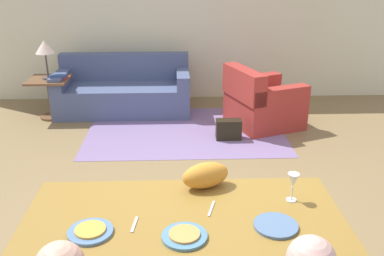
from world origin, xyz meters
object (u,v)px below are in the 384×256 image
(wine_glass, at_px, (293,182))
(armchair, at_px, (261,103))
(dining_table, at_px, (184,229))
(book_upper, at_px, (58,76))
(plate_near_child, at_px, (184,236))
(side_table, at_px, (50,92))
(couch, at_px, (124,91))
(table_lamp, at_px, (45,48))
(cat, at_px, (205,175))
(plate_near_man, at_px, (90,232))
(book_lower, at_px, (59,78))
(plate_near_woman, at_px, (276,226))
(handbag, at_px, (229,129))

(wine_glass, relative_size, armchair, 0.17)
(dining_table, xyz_separation_m, book_upper, (-1.69, 3.83, -0.07))
(dining_table, distance_m, plate_near_child, 0.20)
(side_table, bearing_deg, wine_glass, -55.58)
(plate_near_child, distance_m, couch, 4.38)
(dining_table, distance_m, table_lamp, 4.27)
(cat, height_order, couch, cat)
(plate_near_man, height_order, book_lower, plate_near_man)
(table_lamp, relative_size, book_lower, 2.45)
(dining_table, relative_size, book_upper, 8.53)
(book_upper, bearing_deg, side_table, 173.39)
(cat, relative_size, side_table, 0.55)
(plate_near_woman, distance_m, table_lamp, 4.60)
(plate_near_child, xyz_separation_m, table_lamp, (-1.83, 4.02, 0.24))
(cat, distance_m, book_upper, 3.92)
(plate_near_child, relative_size, wine_glass, 1.34)
(plate_near_child, bearing_deg, side_table, 114.51)
(couch, bearing_deg, book_upper, -162.54)
(dining_table, distance_m, cat, 0.43)
(plate_near_woman, distance_m, couch, 4.43)
(wine_glass, distance_m, couch, 4.24)
(plate_near_child, bearing_deg, table_lamp, 114.51)
(plate_near_man, distance_m, wine_glass, 1.23)
(wine_glass, xyz_separation_m, armchair, (0.45, 3.24, -0.57))
(dining_table, height_order, book_upper, dining_table)
(cat, distance_m, armchair, 3.25)
(cat, bearing_deg, book_upper, 97.93)
(couch, bearing_deg, plate_near_child, -79.16)
(handbag, bearing_deg, side_table, 159.91)
(plate_near_man, distance_m, cat, 0.83)
(side_table, bearing_deg, dining_table, -64.49)
(book_upper, bearing_deg, plate_near_woman, -60.63)
(couch, distance_m, table_lamp, 1.26)
(plate_near_woman, xyz_separation_m, side_table, (-2.35, 3.94, -0.39))
(dining_table, bearing_deg, book_upper, 113.88)
(plate_near_woman, relative_size, book_lower, 1.14)
(wine_glass, xyz_separation_m, cat, (-0.53, 0.19, -0.05))
(plate_near_child, height_order, book_lower, plate_near_child)
(dining_table, bearing_deg, book_lower, 113.64)
(plate_near_woman, relative_size, side_table, 0.43)
(dining_table, height_order, book_lower, dining_table)
(dining_table, bearing_deg, plate_near_man, -166.90)
(dining_table, distance_m, couch, 4.20)
(side_table, bearing_deg, book_upper, -6.61)
(wine_glass, bearing_deg, armchair, 82.08)
(table_lamp, xyz_separation_m, book_upper, (0.14, -0.02, -0.39))
(plate_near_child, height_order, couch, couch)
(plate_near_child, distance_m, armchair, 3.80)
(dining_table, bearing_deg, handbag, 77.97)
(plate_near_man, relative_size, book_upper, 1.14)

